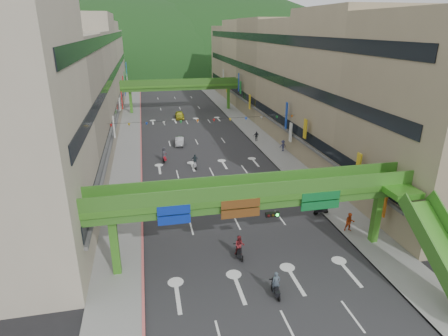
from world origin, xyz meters
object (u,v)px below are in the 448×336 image
Objects in this scene: overpass_near at (269,203)px; pedestrian_red at (350,224)px; scooter_rider_mid at (240,247)px; car_silver at (180,141)px; scooter_rider_near at (276,285)px; car_yellow at (180,115)px.

overpass_near is 10.19m from pedestrian_red.
overpass_near is 4.72m from scooter_rider_mid.
overpass_near is 13.52× the size of scooter_rider_mid.
car_silver is at bearing 92.94° from scooter_rider_mid.
scooter_rider_near is at bearing -74.93° from scooter_rider_mid.
scooter_rider_mid reaches higher than scooter_rider_near.
overpass_near reaches higher than scooter_rider_mid.
scooter_rider_mid is at bearing -158.34° from pedestrian_red.
pedestrian_red is at bearing 9.83° from scooter_rider_mid.
scooter_rider_mid is (-1.37, 5.09, 0.16)m from scooter_rider_near.
scooter_rider_near reaches higher than pedestrian_red.
pedestrian_red is (10.91, -49.39, 0.15)m from car_yellow.
pedestrian_red reaches higher than car_yellow.
scooter_rider_mid reaches higher than car_yellow.
car_yellow is at bearing 91.28° from scooter_rider_near.
pedestrian_red is at bearing 35.95° from scooter_rider_near.
scooter_rider_mid is 0.54× the size of car_silver.
car_yellow is at bearing 114.28° from pedestrian_red.
scooter_rider_near is 38.07m from car_silver.
scooter_rider_mid is at bearing 105.07° from scooter_rider_near.
overpass_near is 52.24m from car_yellow.
car_silver is at bearing 124.15° from pedestrian_red.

